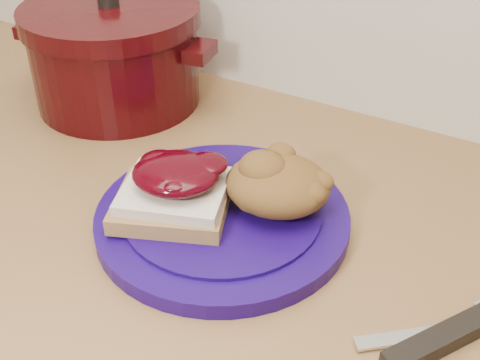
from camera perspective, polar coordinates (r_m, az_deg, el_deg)
The scene contains 7 objects.
plate at distance 0.64m, azimuth -1.67°, elevation -3.63°, with size 0.27×0.27×0.02m, color #16054D.
sandwich at distance 0.62m, azimuth -6.28°, elevation -0.88°, with size 0.14×0.14×0.06m.
stuffing_mound at distance 0.62m, azimuth 3.59°, elevation -0.45°, with size 0.11×0.09×0.05m, color brown.
chef_knife at distance 0.57m, azimuth 21.29°, elevation -12.54°, with size 0.18×0.27×0.02m.
butter_knife at distance 0.57m, azimuth 19.85°, elevation -13.22°, with size 0.18×0.01×0.00m, color silver.
dutch_oven at distance 0.88m, azimuth -11.77°, elevation 11.59°, with size 0.29×0.29×0.16m.
pepper_grinder at distance 0.97m, azimuth -12.81°, elevation 13.08°, with size 0.06×0.06×0.12m.
Camera 1 is at (0.25, 1.07, 1.31)m, focal length 45.00 mm.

